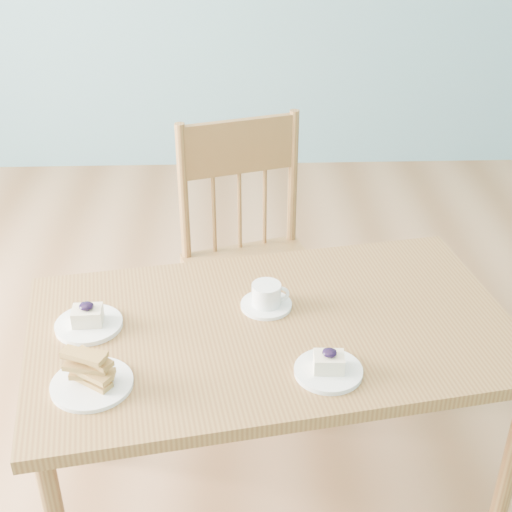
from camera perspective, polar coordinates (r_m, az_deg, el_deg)
room at (r=1.69m, az=-11.63°, el=16.14°), size 5.01×5.01×2.71m
dining_table at (r=1.89m, az=1.28°, el=-7.12°), size 1.34×0.91×0.67m
dining_chair at (r=2.46m, az=-0.27°, el=-0.39°), size 0.54×0.53×0.96m
cheesecake_plate_near at (r=1.69m, az=5.83°, el=-8.84°), size 0.16×0.16×0.07m
cheesecake_plate_far at (r=1.88m, az=-13.27°, el=-5.07°), size 0.17×0.17×0.07m
coffee_cup at (r=1.90m, az=0.87°, el=-3.32°), size 0.14×0.14×0.07m
biscotti_plate at (r=1.68m, az=-13.10°, el=-9.21°), size 0.19×0.19×0.10m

